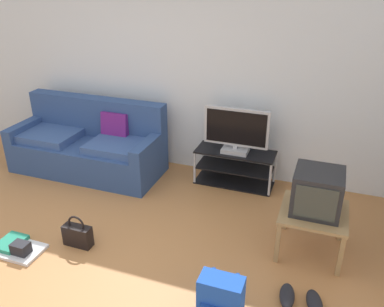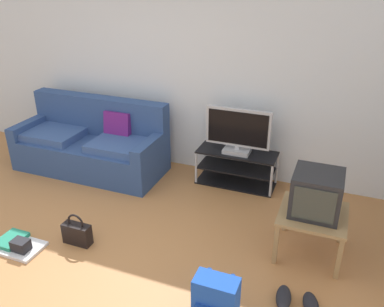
{
  "view_description": "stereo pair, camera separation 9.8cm",
  "coord_description": "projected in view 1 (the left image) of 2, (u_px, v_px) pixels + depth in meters",
  "views": [
    {
      "loc": [
        2.05,
        -2.19,
        2.49
      ],
      "look_at": [
        0.79,
        1.28,
        0.75
      ],
      "focal_mm": 37.63,
      "sensor_mm": 36.0,
      "label": 1
    },
    {
      "loc": [
        2.14,
        -2.16,
        2.49
      ],
      "look_at": [
        0.79,
        1.28,
        0.75
      ],
      "focal_mm": 37.63,
      "sensor_mm": 36.0,
      "label": 2
    }
  ],
  "objects": [
    {
      "name": "side_table",
      "position": [
        313.0,
        216.0,
        3.71
      ],
      "size": [
        0.6,
        0.6,
        0.44
      ],
      "color": "#9E7A4C",
      "rests_on": "ground_plane"
    },
    {
      "name": "handbag",
      "position": [
        78.0,
        235.0,
        3.89
      ],
      "size": [
        0.28,
        0.11,
        0.33
      ],
      "rotation": [
        0.0,
        0.0,
        -0.32
      ],
      "color": "black",
      "rests_on": "ground_plane"
    },
    {
      "name": "backpack",
      "position": [
        221.0,
        300.0,
        3.03
      ],
      "size": [
        0.33,
        0.26,
        0.4
      ],
      "rotation": [
        0.0,
        0.0,
        -0.3
      ],
      "color": "blue",
      "rests_on": "ground_plane"
    },
    {
      "name": "wall_back",
      "position": [
        164.0,
        64.0,
        5.06
      ],
      "size": [
        9.0,
        0.1,
        2.7
      ],
      "primitive_type": "cube",
      "color": "silver",
      "rests_on": "ground_plane"
    },
    {
      "name": "sneakers_pair",
      "position": [
        301.0,
        299.0,
        3.24
      ],
      "size": [
        0.39,
        0.3,
        0.09
      ],
      "color": "black",
      "rests_on": "ground_plane"
    },
    {
      "name": "ground_plane",
      "position": [
        59.0,
        276.0,
        3.56
      ],
      "size": [
        9.0,
        9.8,
        0.02
      ],
      "primitive_type": "cube",
      "color": "#B27542"
    },
    {
      "name": "flat_tv",
      "position": [
        236.0,
        131.0,
        4.73
      ],
      "size": [
        0.78,
        0.22,
        0.55
      ],
      "color": "#B2B2B7",
      "rests_on": "tv_stand"
    },
    {
      "name": "crt_tv",
      "position": [
        317.0,
        191.0,
        3.61
      ],
      "size": [
        0.43,
        0.44,
        0.39
      ],
      "color": "#232326",
      "rests_on": "side_table"
    },
    {
      "name": "floor_tray",
      "position": [
        16.0,
        247.0,
        3.84
      ],
      "size": [
        0.49,
        0.33,
        0.14
      ],
      "color": "silver",
      "rests_on": "ground_plane"
    },
    {
      "name": "couch",
      "position": [
        90.0,
        146.0,
        5.27
      ],
      "size": [
        1.95,
        0.82,
        0.92
      ],
      "color": "navy",
      "rests_on": "ground_plane"
    },
    {
      "name": "tv_stand",
      "position": [
        235.0,
        167.0,
        4.96
      ],
      "size": [
        0.96,
        0.38,
        0.44
      ],
      "color": "black",
      "rests_on": "ground_plane"
    }
  ]
}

